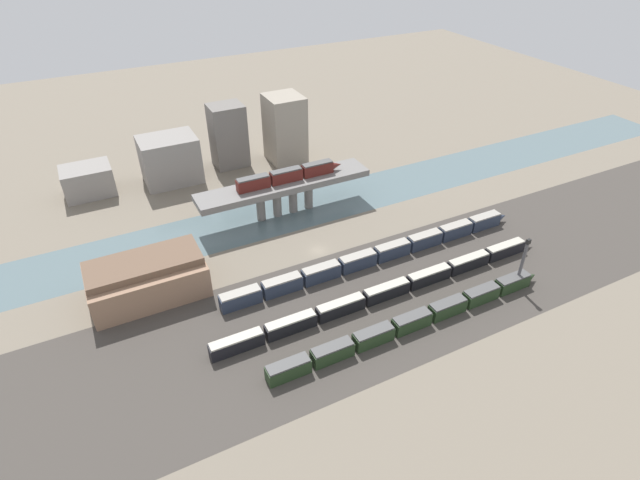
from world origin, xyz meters
TOP-DOWN VIEW (x-y plane):
  - ground_plane at (0.00, 0.00)m, footprint 400.00×400.00m
  - railbed_yard at (0.00, -24.00)m, footprint 280.00×42.00m
  - river_water at (0.00, 21.68)m, footprint 320.00×20.53m
  - bridge at (0.00, 21.68)m, footprint 51.90×9.59m
  - train_on_bridge at (1.76, 21.68)m, footprint 32.81×2.76m
  - train_yard_near at (6.49, -35.07)m, footprint 71.24×3.03m
  - train_yard_mid at (7.32, -24.00)m, footprint 89.83×2.63m
  - train_yard_far at (12.14, -11.04)m, footprint 86.39×3.03m
  - warehouse_building at (-43.62, 2.89)m, footprint 26.33×15.98m
  - signal_tower at (36.48, -35.01)m, footprint 1.00×0.74m
  - city_block_far_left at (-50.59, 60.60)m, footprint 14.85×11.38m
  - city_block_left at (-24.99, 57.80)m, footprint 17.95×13.55m
  - city_block_center at (-3.87, 60.72)m, footprint 11.38×9.69m
  - city_block_right at (15.06, 55.56)m, footprint 12.05×12.82m

SIDE VIEW (x-z plane):
  - ground_plane at x=0.00m, z-range 0.00..0.00m
  - river_water at x=0.00m, z-range 0.00..0.01m
  - railbed_yard at x=0.00m, z-range 0.00..0.01m
  - train_yard_mid at x=7.32m, z-range -0.03..3.44m
  - train_yard_near at x=6.49m, z-range -0.03..3.54m
  - train_yard_far at x=12.14m, z-range -0.03..3.87m
  - city_block_far_left at x=-50.59m, z-range 0.00..9.29m
  - warehouse_building at x=-43.62m, z-range -0.24..9.58m
  - signal_tower at x=36.48m, z-range 0.16..14.02m
  - city_block_left at x=-24.99m, z-range 0.00..15.19m
  - bridge at x=0.00m, z-range 3.32..13.89m
  - city_block_center at x=-3.87m, z-range 0.00..21.52m
  - city_block_right at x=15.06m, z-range 0.00..23.25m
  - train_on_bridge at x=1.76m, z-range 10.52..14.24m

